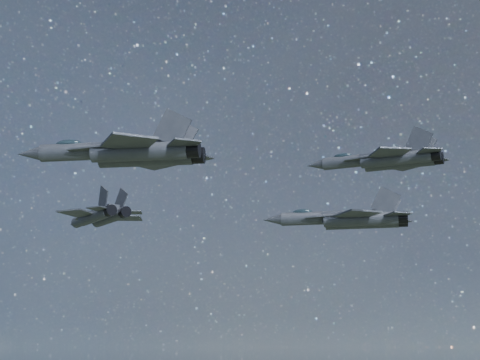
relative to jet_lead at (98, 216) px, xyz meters
The scene contains 4 objects.
jet_lead is the anchor object (origin of this frame).
jet_left 31.97m from the jet_lead, 46.56° to the left, with size 19.63×13.10×4.98m.
jet_right 27.88m from the jet_lead, 42.62° to the right, with size 16.53×10.88×4.24m.
jet_slot 34.24m from the jet_lead, 12.61° to the left, with size 15.26×10.61×3.84m.
Camera 1 is at (44.45, -66.22, 141.21)m, focal length 55.00 mm.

